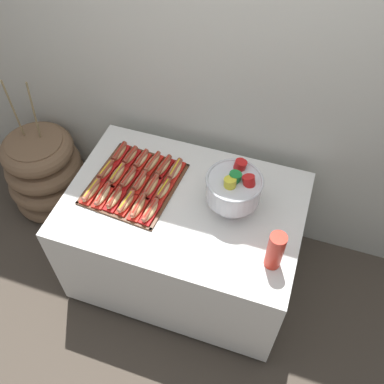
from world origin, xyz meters
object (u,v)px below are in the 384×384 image
(hot_dog_12, at_px, (120,153))
(hot_dog_5, at_px, (150,212))
(buffet_table, at_px, (184,238))
(hot_dog_4, at_px, (138,207))
(hot_dog_7, at_px, (117,175))
(hot_dog_16, at_px, (164,167))
(hot_dog_10, at_px, (151,186))
(cup_stack, at_px, (275,251))
(hot_dog_6, at_px, (106,171))
(hot_dog_8, at_px, (128,179))
(floor_vase, at_px, (46,173))
(hot_dog_9, at_px, (140,182))
(punch_bowl, at_px, (234,188))
(hot_dog_2, at_px, (114,199))
(hot_dog_3, at_px, (126,203))
(serving_tray, at_px, (135,184))
(hot_dog_0, at_px, (91,191))
(hot_dog_14, at_px, (141,160))
(hot_dog_11, at_px, (163,190))
(hot_dog_1, at_px, (103,195))
(hot_dog_13, at_px, (130,156))

(hot_dog_12, bearing_deg, hot_dog_5, -45.67)
(buffet_table, bearing_deg, hot_dog_12, 156.57)
(hot_dog_4, distance_m, hot_dog_5, 0.08)
(hot_dog_5, bearing_deg, hot_dog_7, 146.87)
(buffet_table, xyz_separation_m, hot_dog_16, (-0.19, 0.19, 0.41))
(hot_dog_10, relative_size, cup_stack, 0.76)
(hot_dog_6, relative_size, hot_dog_8, 0.93)
(floor_vase, xyz_separation_m, hot_dog_8, (0.84, -0.24, 0.51))
(hot_dog_7, height_order, hot_dog_16, same)
(hot_dog_6, distance_m, hot_dog_10, 0.30)
(hot_dog_9, xyz_separation_m, punch_bowl, (0.55, 0.03, 0.13))
(hot_dog_9, bearing_deg, punch_bowl, 2.85)
(hot_dog_5, distance_m, hot_dog_7, 0.34)
(hot_dog_2, distance_m, hot_dog_12, 0.36)
(hot_dog_3, bearing_deg, hot_dog_9, 85.68)
(hot_dog_6, bearing_deg, serving_tray, -4.32)
(buffet_table, distance_m, serving_tray, 0.49)
(hot_dog_6, distance_m, cup_stack, 1.10)
(hot_dog_16, relative_size, cup_stack, 0.75)
(hot_dog_5, height_order, hot_dog_8, hot_dog_8)
(hot_dog_0, distance_m, hot_dog_9, 0.28)
(hot_dog_3, distance_m, hot_dog_14, 0.34)
(serving_tray, height_order, hot_dog_10, hot_dog_10)
(hot_dog_12, bearing_deg, hot_dog_6, -94.32)
(hot_dog_14, bearing_deg, floor_vase, 175.06)
(hot_dog_11, height_order, hot_dog_16, hot_dog_16)
(hot_dog_7, relative_size, hot_dog_8, 1.07)
(buffet_table, distance_m, hot_dog_2, 0.56)
(hot_dog_8, bearing_deg, hot_dog_11, -4.32)
(hot_dog_6, xyz_separation_m, hot_dog_8, (0.15, -0.01, -0.00))
(hot_dog_1, xyz_separation_m, hot_dog_7, (0.01, 0.16, 0.00))
(hot_dog_8, bearing_deg, hot_dog_2, -94.32)
(hot_dog_14, bearing_deg, hot_dog_3, -81.52)
(hot_dog_5, relative_size, cup_stack, 0.72)
(hot_dog_3, height_order, hot_dog_16, hot_dog_16)
(hot_dog_6, height_order, punch_bowl, punch_bowl)
(hot_dog_14, bearing_deg, hot_dog_11, -40.58)
(hot_dog_1, bearing_deg, cup_stack, -6.11)
(hot_dog_5, bearing_deg, hot_dog_12, 134.33)
(serving_tray, distance_m, hot_dog_13, 0.20)
(hot_dog_0, bearing_deg, hot_dog_11, 19.43)
(floor_vase, height_order, hot_dog_6, floor_vase)
(hot_dog_12, relative_size, punch_bowl, 0.58)
(hot_dog_3, bearing_deg, hot_dog_8, 110.12)
(hot_dog_7, bearing_deg, punch_bowl, 1.32)
(hot_dog_11, bearing_deg, hot_dog_14, 139.42)
(hot_dog_10, relative_size, hot_dog_13, 1.12)
(hot_dog_11, relative_size, punch_bowl, 0.54)
(hot_dog_1, xyz_separation_m, hot_dog_8, (0.09, 0.16, 0.00))
(hot_dog_7, xyz_separation_m, hot_dog_13, (0.01, 0.16, -0.00))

